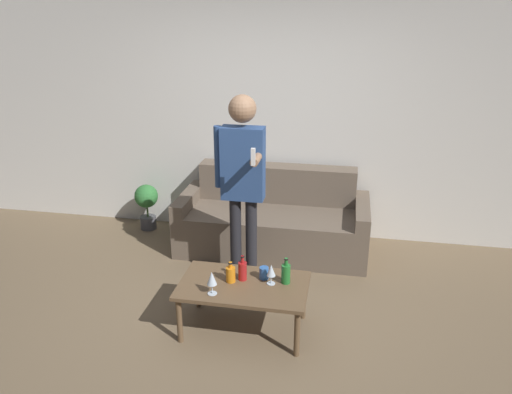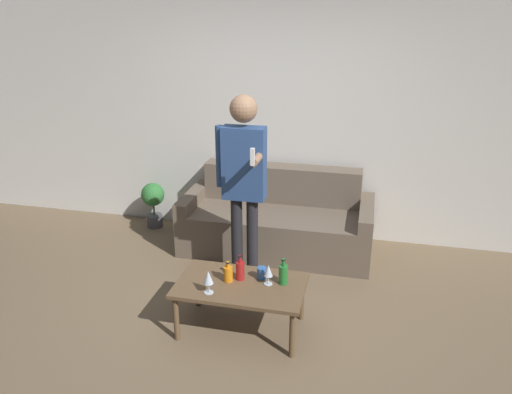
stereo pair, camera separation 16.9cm
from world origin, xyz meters
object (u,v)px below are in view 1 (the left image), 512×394
at_px(coffee_table, 244,289).
at_px(person_standing_front, 242,175).
at_px(bottle_orange, 286,273).
at_px(couch, 273,221).

xyz_separation_m(coffee_table, person_standing_front, (-0.15, 0.70, 0.70)).
xyz_separation_m(bottle_orange, person_standing_front, (-0.47, 0.62, 0.57)).
distance_m(couch, coffee_table, 1.49).
distance_m(coffee_table, bottle_orange, 0.35).
relative_size(bottle_orange, person_standing_front, 0.12).
distance_m(coffee_table, person_standing_front, 1.00).
bearing_deg(person_standing_front, coffee_table, -77.82).
height_order(couch, coffee_table, couch).
bearing_deg(person_standing_front, bottle_orange, -52.71).
bearing_deg(couch, coffee_table, -90.34).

